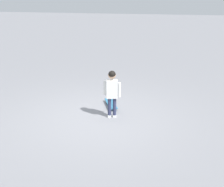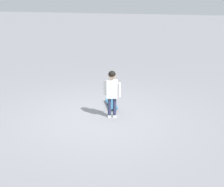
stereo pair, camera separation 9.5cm
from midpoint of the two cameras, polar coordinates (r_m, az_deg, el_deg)
The scene contains 3 objects.
ground_plane at distance 7.23m, azimuth -2.50°, elevation -4.37°, with size 50.00×50.00×0.00m, color gray.
child_person at distance 7.08m, azimuth 0.38°, elevation 0.82°, with size 0.22×0.40×1.06m.
skateboard at distance 7.92m, azimuth 0.23°, elevation -1.78°, with size 0.76×0.43×0.07m.
Camera 2 is at (6.46, 1.60, 2.84)m, focal length 52.78 mm.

